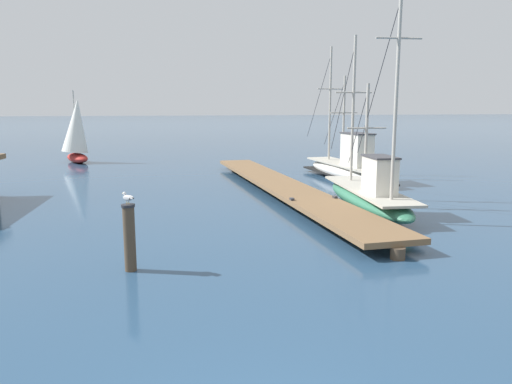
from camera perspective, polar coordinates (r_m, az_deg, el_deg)
floating_dock at (r=20.63m, az=2.98°, el=0.79°), size 2.28×18.94×0.53m
fishing_boat_0 at (r=17.79m, az=13.03°, el=-0.17°), size 2.34×8.47×7.15m
fishing_boat_1 at (r=24.89m, az=10.59°, el=2.89°), size 2.02×8.97×6.73m
mooring_piling at (r=11.25m, az=-14.54°, el=-5.01°), size 0.30×0.30×1.52m
perched_seagull at (r=11.06m, az=-14.71°, el=-0.64°), size 0.28×0.33×0.27m
distant_sailboat at (r=34.09m, az=-20.20°, el=6.63°), size 2.43×3.47×4.67m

